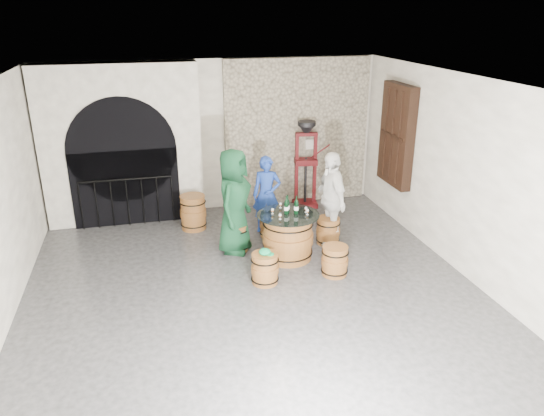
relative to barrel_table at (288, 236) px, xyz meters
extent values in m
plane|color=#2D2D2F|center=(-0.84, -1.22, -0.41)|extent=(8.00, 8.00, 0.00)
plane|color=white|center=(-0.84, 2.78, 1.19)|extent=(8.00, 0.00, 8.00)
plane|color=white|center=(-0.84, -5.22, 1.19)|extent=(8.00, 0.00, 8.00)
plane|color=white|center=(2.66, -1.22, 1.19)|extent=(0.00, 8.00, 8.00)
plane|color=beige|center=(-0.84, -1.22, 2.79)|extent=(8.00, 8.00, 0.00)
cube|color=#ABA188|center=(0.96, 2.72, 1.19)|extent=(3.20, 0.12, 3.18)
cube|color=white|center=(-2.74, 2.53, 1.19)|extent=(3.10, 0.50, 3.18)
cube|color=black|center=(-2.74, 2.27, 0.36)|extent=(2.10, 0.03, 1.55)
cylinder|color=black|center=(-2.74, 2.27, 1.14)|extent=(2.10, 0.03, 2.10)
cylinder|color=black|center=(-2.74, 2.20, 0.57)|extent=(1.79, 0.04, 0.04)
cylinder|color=black|center=(-3.63, 2.20, 0.08)|extent=(0.02, 0.02, 0.98)
cylinder|color=black|center=(-3.33, 2.20, 0.08)|extent=(0.02, 0.02, 0.98)
cylinder|color=black|center=(-3.03, 2.20, 0.08)|extent=(0.02, 0.02, 0.98)
cylinder|color=black|center=(-2.74, 2.20, 0.08)|extent=(0.02, 0.02, 0.98)
cylinder|color=black|center=(-2.44, 2.20, 0.08)|extent=(0.02, 0.02, 0.98)
cylinder|color=black|center=(-2.14, 2.20, 0.08)|extent=(0.02, 0.02, 0.98)
cylinder|color=black|center=(-1.84, 2.20, 0.08)|extent=(0.02, 0.02, 0.98)
cube|color=black|center=(2.55, 1.18, 1.39)|extent=(0.20, 1.10, 2.00)
cube|color=black|center=(2.50, 1.18, 1.39)|extent=(0.06, 0.88, 1.76)
cube|color=black|center=(2.53, 1.18, 1.39)|extent=(0.22, 0.92, 0.06)
cube|color=black|center=(2.53, 0.89, 1.39)|extent=(0.22, 0.06, 1.80)
cube|color=black|center=(2.53, 1.18, 1.39)|extent=(0.22, 0.06, 1.80)
cube|color=black|center=(2.53, 1.47, 1.39)|extent=(0.22, 0.06, 1.80)
cylinder|color=brown|center=(0.00, 0.00, -0.02)|extent=(0.83, 0.83, 0.79)
cylinder|color=brown|center=(0.00, 0.00, -0.02)|extent=(0.89, 0.89, 0.17)
torus|color=black|center=(0.00, 0.00, -0.29)|extent=(0.89, 0.89, 0.02)
torus|color=black|center=(0.00, 0.00, 0.25)|extent=(0.89, 0.89, 0.02)
cylinder|color=brown|center=(0.00, 0.00, 0.39)|extent=(0.85, 0.85, 0.02)
cylinder|color=black|center=(0.00, 0.00, 0.41)|extent=(1.08, 1.08, 0.01)
cylinder|color=brown|center=(-0.83, 0.52, -0.17)|extent=(0.41, 0.41, 0.49)
cylinder|color=brown|center=(-0.83, 0.52, -0.17)|extent=(0.44, 0.44, 0.11)
torus|color=black|center=(-0.83, 0.52, -0.33)|extent=(0.45, 0.45, 0.02)
torus|color=black|center=(-0.83, 0.52, 0.00)|extent=(0.45, 0.45, 0.02)
cylinder|color=brown|center=(-0.83, 0.52, 0.09)|extent=(0.42, 0.42, 0.02)
cylinder|color=brown|center=(-0.06, 0.98, -0.17)|extent=(0.41, 0.41, 0.49)
cylinder|color=brown|center=(-0.06, 0.98, -0.17)|extent=(0.44, 0.44, 0.11)
torus|color=black|center=(-0.06, 0.98, -0.33)|extent=(0.45, 0.45, 0.02)
torus|color=black|center=(-0.06, 0.98, 0.00)|extent=(0.45, 0.45, 0.02)
cylinder|color=brown|center=(-0.06, 0.98, 0.09)|extent=(0.42, 0.42, 0.02)
cylinder|color=brown|center=(0.89, 0.40, -0.17)|extent=(0.41, 0.41, 0.49)
cylinder|color=brown|center=(0.89, 0.40, -0.17)|extent=(0.44, 0.44, 0.11)
torus|color=black|center=(0.89, 0.40, -0.33)|extent=(0.45, 0.45, 0.02)
torus|color=black|center=(0.89, 0.40, 0.00)|extent=(0.45, 0.45, 0.02)
cylinder|color=brown|center=(0.89, 0.40, 0.09)|extent=(0.42, 0.42, 0.02)
cylinder|color=brown|center=(0.59, -0.78, -0.17)|extent=(0.41, 0.41, 0.49)
cylinder|color=brown|center=(0.59, -0.78, -0.17)|extent=(0.44, 0.44, 0.11)
torus|color=black|center=(0.59, -0.78, -0.33)|extent=(0.45, 0.45, 0.02)
torus|color=black|center=(0.59, -0.78, 0.00)|extent=(0.45, 0.45, 0.02)
cylinder|color=brown|center=(0.59, -0.78, 0.09)|extent=(0.42, 0.42, 0.02)
cylinder|color=brown|center=(-0.60, -0.77, -0.17)|extent=(0.41, 0.41, 0.49)
cylinder|color=brown|center=(-0.60, -0.77, -0.17)|extent=(0.44, 0.44, 0.11)
torus|color=black|center=(-0.60, -0.77, -0.33)|extent=(0.45, 0.45, 0.02)
torus|color=black|center=(-0.60, -0.77, 0.00)|extent=(0.45, 0.45, 0.02)
cylinder|color=brown|center=(-0.60, -0.77, 0.09)|extent=(0.42, 0.42, 0.02)
ellipsoid|color=#0D9752|center=(-0.60, -0.77, 0.14)|extent=(0.19, 0.19, 0.10)
cylinder|color=#0D9752|center=(-0.52, -0.80, 0.10)|extent=(0.12, 0.12, 0.01)
imported|color=#103B21|center=(-0.85, 0.53, 0.54)|extent=(0.99, 1.11, 1.91)
imported|color=#1C3A9A|center=(-0.08, 1.25, 0.35)|extent=(0.63, 0.50, 1.52)
imported|color=white|center=(0.93, 0.41, 0.47)|extent=(0.50, 1.06, 1.77)
cylinder|color=black|center=(-0.03, 0.03, 0.53)|extent=(0.07, 0.07, 0.22)
cylinder|color=white|center=(-0.03, 0.03, 0.52)|extent=(0.08, 0.08, 0.06)
cone|color=black|center=(-0.03, 0.03, 0.66)|extent=(0.07, 0.07, 0.05)
cylinder|color=black|center=(-0.03, 0.03, 0.71)|extent=(0.03, 0.03, 0.07)
cylinder|color=black|center=(0.14, 0.00, 0.53)|extent=(0.07, 0.07, 0.22)
cylinder|color=white|center=(0.14, 0.00, 0.52)|extent=(0.08, 0.08, 0.06)
cone|color=black|center=(0.14, 0.00, 0.66)|extent=(0.07, 0.07, 0.05)
cylinder|color=black|center=(0.14, 0.00, 0.71)|extent=(0.03, 0.03, 0.07)
cylinder|color=black|center=(0.00, 0.08, 0.53)|extent=(0.07, 0.07, 0.22)
cylinder|color=white|center=(0.00, 0.08, 0.52)|extent=(0.08, 0.08, 0.06)
cone|color=black|center=(0.00, 0.08, 0.66)|extent=(0.07, 0.07, 0.05)
cylinder|color=black|center=(0.00, 0.08, 0.71)|extent=(0.03, 0.03, 0.07)
cylinder|color=brown|center=(-1.48, 1.71, -0.07)|extent=(0.48, 0.48, 0.68)
cylinder|color=brown|center=(-1.48, 1.71, -0.07)|extent=(0.52, 0.52, 0.15)
torus|color=black|center=(-1.48, 1.71, -0.30)|extent=(0.53, 0.53, 0.02)
torus|color=black|center=(-1.48, 1.71, 0.16)|extent=(0.53, 0.53, 0.02)
cylinder|color=brown|center=(-1.48, 1.71, 0.28)|extent=(0.49, 0.49, 0.02)
cube|color=#510D10|center=(1.07, 2.38, -0.36)|extent=(0.57, 0.49, 0.10)
cube|color=#510D10|center=(1.07, 2.38, 0.62)|extent=(0.51, 0.36, 0.12)
cube|color=#510D10|center=(1.07, 2.38, 1.22)|extent=(0.49, 0.18, 0.07)
cylinder|color=black|center=(1.07, 2.38, 0.19)|extent=(0.06, 0.06, 1.01)
cylinder|color=black|center=(1.07, 2.38, 1.45)|extent=(0.38, 0.38, 0.09)
cone|color=black|center=(1.07, 2.38, 1.33)|extent=(0.38, 0.38, 0.20)
cube|color=#510D10|center=(0.87, 2.40, 0.45)|extent=(0.08, 0.08, 1.61)
cube|color=#510D10|center=(1.27, 2.35, 0.45)|extent=(0.08, 0.08, 1.61)
cylinder|color=#510D10|center=(1.36, 2.30, 0.85)|extent=(0.43, 0.09, 0.32)
cube|color=silver|center=(1.21, 2.64, 0.94)|extent=(0.18, 0.10, 0.22)
camera|label=1|loc=(-2.27, -7.90, 3.74)|focal=34.00mm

